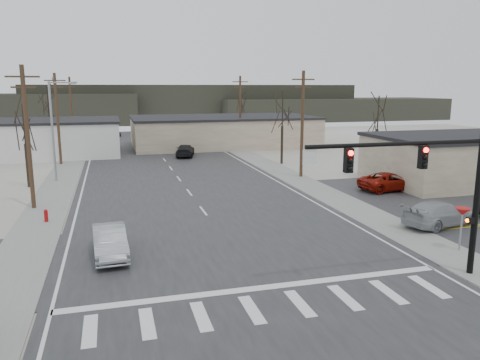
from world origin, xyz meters
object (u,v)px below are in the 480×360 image
object	(u,v)px
traffic_signal_mast	(443,177)
car_far_b	(113,132)
car_parked_red	(390,181)
sedan_crossing	(110,242)
car_parked_silver	(440,213)
fire_hydrant	(46,216)
car_far_a	(185,150)
car_parked_dark_b	(429,173)

from	to	relation	value
traffic_signal_mast	car_far_b	size ratio (longest dim) A/B	1.98
car_parked_red	car_far_b	bearing A→B (deg)	17.54
sedan_crossing	car_parked_red	world-z (taller)	sedan_crossing
car_parked_red	car_parked_silver	bearing A→B (deg)	158.32
fire_hydrant	car_parked_red	bearing A→B (deg)	5.27
sedan_crossing	car_far_b	bearing A→B (deg)	86.06
sedan_crossing	car_far_a	size ratio (longest dim) A/B	0.90
sedan_crossing	car_far_a	bearing A→B (deg)	71.48
traffic_signal_mast	sedan_crossing	xyz separation A→B (m)	(-14.16, 6.76, -3.87)
fire_hydrant	car_parked_red	size ratio (longest dim) A/B	0.16
traffic_signal_mast	car_parked_silver	bearing A→B (deg)	50.76
car_parked_dark_b	car_parked_silver	world-z (taller)	car_parked_silver
traffic_signal_mast	car_far_b	bearing A→B (deg)	101.31
car_far_b	sedan_crossing	bearing A→B (deg)	-107.57
sedan_crossing	car_parked_dark_b	world-z (taller)	sedan_crossing
car_parked_dark_b	car_parked_silver	distance (m)	14.78
fire_hydrant	sedan_crossing	size ratio (longest dim) A/B	0.19
car_parked_silver	car_far_b	bearing A→B (deg)	2.67
traffic_signal_mast	sedan_crossing	size ratio (longest dim) A/B	1.94
traffic_signal_mast	car_parked_red	world-z (taller)	traffic_signal_mast
traffic_signal_mast	car_parked_silver	world-z (taller)	traffic_signal_mast
car_parked_silver	fire_hydrant	bearing A→B (deg)	58.03
car_far_b	car_parked_red	world-z (taller)	car_far_b
sedan_crossing	car_far_b	xyz separation A→B (m)	(0.57, 61.13, 0.01)
traffic_signal_mast	fire_hydrant	world-z (taller)	traffic_signal_mast
fire_hydrant	car_parked_red	world-z (taller)	car_parked_red
car_far_a	car_far_b	size ratio (longest dim) A/B	1.12
traffic_signal_mast	car_parked_dark_b	bearing A→B (deg)	53.64
traffic_signal_mast	car_parked_red	distance (m)	19.06
sedan_crossing	traffic_signal_mast	bearing A→B (deg)	-28.94
traffic_signal_mast	car_parked_dark_b	xyz separation A→B (m)	(14.02, 19.04, -3.89)
traffic_signal_mast	car_far_a	world-z (taller)	traffic_signal_mast
fire_hydrant	car_parked_dark_b	bearing A→B (deg)	8.57
car_parked_silver	car_parked_dark_b	bearing A→B (deg)	-49.42
car_parked_dark_b	car_far_b	bearing A→B (deg)	51.53
sedan_crossing	car_far_a	distance (m)	34.79
fire_hydrant	sedan_crossing	distance (m)	8.42
sedan_crossing	car_parked_red	distance (m)	24.64
car_far_b	car_parked_silver	size ratio (longest dim) A/B	0.85
car_parked_dark_b	car_parked_silver	xyz separation A→B (m)	(-8.40, -12.17, 0.02)
car_far_a	sedan_crossing	bearing A→B (deg)	88.09
car_parked_red	car_parked_silver	distance (m)	10.17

